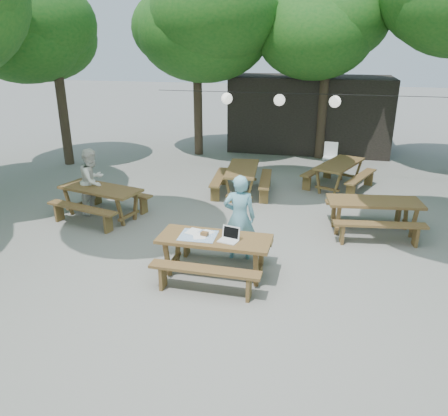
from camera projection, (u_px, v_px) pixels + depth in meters
name	position (u px, v px, depth m)	size (l,w,h in m)	color
ground	(245.00, 267.00, 8.26)	(80.00, 80.00, 0.00)	slate
pavilion	(310.00, 113.00, 17.20)	(6.00, 3.00, 2.80)	black
main_picnic_table	(215.00, 256.00, 7.84)	(2.00, 1.58, 0.75)	brown
picnic_table_nw	(102.00, 202.00, 10.51)	(2.21, 1.98, 0.75)	brown
picnic_table_ne	(373.00, 216.00, 9.66)	(2.11, 1.84, 0.75)	brown
picnic_table_far_w	(242.00, 180.00, 12.18)	(1.77, 2.07, 0.75)	brown
picnic_table_far_e	(339.00, 175.00, 12.68)	(2.17, 2.35, 0.75)	brown
woman	(239.00, 218.00, 8.34)	(0.62, 0.40, 1.69)	#6DB1C7
second_person	(93.00, 181.00, 10.68)	(0.79, 0.61, 1.62)	white
plastic_chair	(329.00, 162.00, 14.56)	(0.47, 0.47, 0.90)	white
laptop	(230.00, 237.00, 7.57)	(0.38, 0.33, 0.24)	white
tabletop_clutter	(199.00, 235.00, 7.78)	(0.68, 0.60, 0.08)	teal
paper_lanterns	(280.00, 100.00, 12.91)	(9.00, 0.34, 0.38)	black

